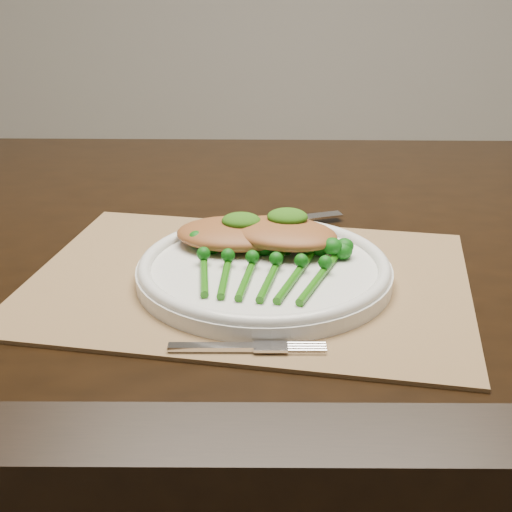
# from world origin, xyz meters

# --- Properties ---
(dining_table) EXTENTS (1.66, 1.02, 0.75)m
(dining_table) POSITION_xyz_m (-0.13, -0.03, 0.38)
(dining_table) COLOR black
(dining_table) RESTS_ON ground
(placemat) EXTENTS (0.52, 0.40, 0.00)m
(placemat) POSITION_xyz_m (-0.18, -0.23, 0.75)
(placemat) COLOR olive
(placemat) RESTS_ON dining_table
(dinner_plate) EXTENTS (0.28, 0.28, 0.03)m
(dinner_plate) POSITION_xyz_m (-0.16, -0.23, 0.77)
(dinner_plate) COLOR white
(dinner_plate) RESTS_ON placemat
(knife) EXTENTS (0.19, 0.09, 0.01)m
(knife) POSITION_xyz_m (-0.18, -0.07, 0.76)
(knife) COLOR silver
(knife) RESTS_ON placemat
(fork) EXTENTS (0.15, 0.03, 0.00)m
(fork) POSITION_xyz_m (-0.15, -0.39, 0.76)
(fork) COLOR silver
(fork) RESTS_ON placemat
(chicken_fillet_left) EXTENTS (0.14, 0.10, 0.03)m
(chicken_fillet_left) POSITION_xyz_m (-0.20, -0.17, 0.79)
(chicken_fillet_left) COLOR #995A2C
(chicken_fillet_left) RESTS_ON dinner_plate
(chicken_fillet_right) EXTENTS (0.15, 0.12, 0.03)m
(chicken_fillet_right) POSITION_xyz_m (-0.14, -0.18, 0.79)
(chicken_fillet_right) COLOR #995A2C
(chicken_fillet_right) RESTS_ON dinner_plate
(pesto_dollop_left) EXTENTS (0.05, 0.04, 0.02)m
(pesto_dollop_left) POSITION_xyz_m (-0.19, -0.17, 0.80)
(pesto_dollop_left) COLOR #1B490A
(pesto_dollop_left) RESTS_ON chicken_fillet_left
(pesto_dollop_right) EXTENTS (0.05, 0.04, 0.02)m
(pesto_dollop_right) POSITION_xyz_m (-0.14, -0.17, 0.81)
(pesto_dollop_right) COLOR #1B490A
(pesto_dollop_right) RESTS_ON chicken_fillet_right
(broccolini_bundle) EXTENTS (0.16, 0.18, 0.04)m
(broccolini_bundle) POSITION_xyz_m (-0.16, -0.26, 0.78)
(broccolini_bundle) COLOR #1B5F0C
(broccolini_bundle) RESTS_ON dinner_plate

